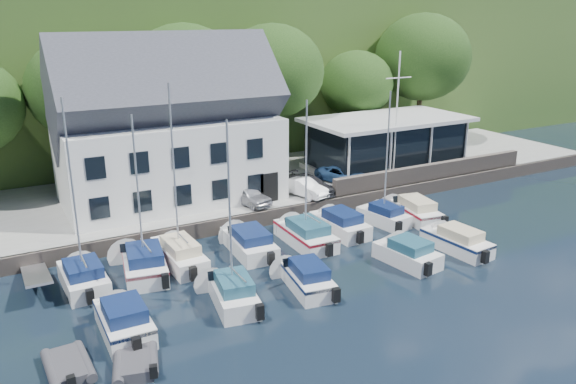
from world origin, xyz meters
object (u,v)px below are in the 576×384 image
at_px(harbor_building, 168,136).
at_px(boat_r2_0, 124,317).
at_px(boat_r1_3, 249,240).
at_px(club_pavilion, 386,142).
at_px(boat_r1_1, 138,188).
at_px(boat_r2_1, 230,214).
at_px(car_blue, 343,174).
at_px(dinghy_0, 68,364).
at_px(boat_r1_5, 340,222).
at_px(boat_r1_2, 175,184).
at_px(boat_r2_3, 407,251).
at_px(boat_r2_4, 457,239).
at_px(boat_r1_0, 74,204).
at_px(boat_r1_7, 414,208).
at_px(car_silver, 248,195).
at_px(boat_r2_2, 306,275).
at_px(boat_r1_6, 387,160).
at_px(flagpole, 396,117).
at_px(car_white, 304,187).
at_px(boat_r1_4, 306,169).
at_px(car_dgrey, 309,184).
at_px(dinghy_1, 136,357).

bearing_deg(harbor_building, boat_r2_0, -114.95).
bearing_deg(boat_r1_3, club_pavilion, 30.69).
relative_size(boat_r1_1, boat_r2_1, 1.05).
height_order(car_blue, dinghy_0, car_blue).
bearing_deg(boat_r1_5, boat_r1_2, 174.97).
xyz_separation_m(club_pavilion, boat_r1_3, (-16.26, -8.36, -2.32)).
relative_size(car_blue, boat_r2_1, 0.42).
relative_size(boat_r2_3, boat_r2_4, 0.86).
distance_m(boat_r1_0, boat_r1_7, 21.49).
distance_m(harbor_building, boat_r1_2, 8.89).
xyz_separation_m(car_silver, dinghy_0, (-13.20, -12.17, -1.31)).
xyz_separation_m(boat_r1_3, boat_r2_4, (10.66, -5.57, -0.00)).
bearing_deg(boat_r2_2, dinghy_0, -163.58).
distance_m(boat_r1_0, boat_r1_1, 3.10).
height_order(car_silver, boat_r1_6, boat_r1_6).
xyz_separation_m(harbor_building, dinghy_0, (-9.16, -15.89, -5.02)).
height_order(flagpole, boat_r1_7, flagpole).
bearing_deg(boat_r2_1, car_white, 55.19).
bearing_deg(boat_r1_4, boat_r1_5, 10.40).
xyz_separation_m(harbor_building, boat_r1_1, (-4.34, -8.86, -0.58)).
bearing_deg(car_dgrey, boat_r2_2, -136.66).
bearing_deg(car_silver, dinghy_0, -154.08).
distance_m(boat_r1_3, dinghy_1, 11.58).
relative_size(boat_r1_7, dinghy_1, 2.21).
relative_size(club_pavilion, car_dgrey, 3.13).
bearing_deg(boat_r1_2, boat_r1_0, -178.06).
relative_size(car_white, boat_r1_4, 0.40).
distance_m(car_white, boat_r1_1, 13.84).
height_order(car_blue, boat_r1_3, car_blue).
bearing_deg(boat_r1_1, boat_r1_7, 8.39).
bearing_deg(boat_r2_1, boat_r1_3, 67.24).
bearing_deg(boat_r1_5, boat_r1_0, 177.19).
distance_m(harbor_building, dinghy_0, 19.02).
relative_size(car_dgrey, boat_r1_6, 0.49).
distance_m(boat_r1_4, boat_r2_4, 9.62).
bearing_deg(boat_r1_3, boat_r2_3, -35.14).
bearing_deg(dinghy_1, boat_r2_4, 20.84).
height_order(boat_r1_4, boat_r1_7, boat_r1_4).
bearing_deg(flagpole, boat_r1_5, -147.55).
height_order(car_white, boat_r1_3, car_white).
bearing_deg(dinghy_0, harbor_building, 57.33).
bearing_deg(car_white, car_dgrey, 14.74).
bearing_deg(flagpole, boat_r2_0, -155.19).
bearing_deg(boat_r2_2, boat_r1_0, 159.99).
bearing_deg(car_blue, harbor_building, 150.30).
distance_m(car_silver, boat_r1_2, 8.51).
height_order(boat_r1_3, dinghy_1, boat_r1_3).
bearing_deg(club_pavilion, boat_r1_2, -158.38).
bearing_deg(boat_r1_3, boat_r2_0, -143.90).
height_order(car_silver, car_white, car_silver).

